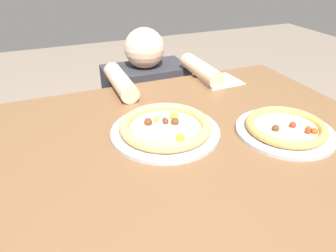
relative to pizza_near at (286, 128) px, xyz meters
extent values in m
cube|color=brown|center=(-0.28, 0.08, -0.04)|extent=(1.22, 0.94, 0.04)
cylinder|color=brown|center=(-0.81, 0.48, -0.41)|extent=(0.07, 0.07, 0.71)
cylinder|color=brown|center=(0.25, 0.48, -0.41)|extent=(0.07, 0.07, 0.71)
cylinder|color=#B7B7BC|center=(0.00, 0.00, -0.01)|extent=(0.30, 0.30, 0.01)
cylinder|color=beige|center=(0.00, 0.00, 0.00)|extent=(0.19, 0.19, 0.01)
torus|color=tan|center=(0.00, 0.00, 0.01)|extent=(0.24, 0.24, 0.03)
sphere|color=maroon|center=(0.02, -0.01, 0.01)|extent=(0.02, 0.02, 0.02)
sphere|color=#BF4C19|center=(0.05, -0.06, 0.01)|extent=(0.02, 0.02, 0.02)
sphere|color=brown|center=(-0.04, 0.00, 0.01)|extent=(0.02, 0.02, 0.02)
sphere|color=#BF4C19|center=(0.05, -0.04, 0.01)|extent=(0.02, 0.02, 0.02)
sphere|color=maroon|center=(0.03, -0.05, 0.01)|extent=(0.02, 0.02, 0.02)
cylinder|color=#B7B7BC|center=(-0.34, 0.14, -0.01)|extent=(0.33, 0.33, 0.01)
cylinder|color=#EFD68C|center=(-0.34, 0.14, 0.00)|extent=(0.22, 0.22, 0.01)
torus|color=tan|center=(-0.34, 0.14, 0.01)|extent=(0.28, 0.28, 0.03)
sphere|color=brown|center=(-0.30, 0.15, 0.01)|extent=(0.02, 0.02, 0.02)
sphere|color=brown|center=(-0.33, 0.16, 0.01)|extent=(0.02, 0.02, 0.02)
sphere|color=brown|center=(-0.33, 0.17, 0.01)|extent=(0.02, 0.02, 0.02)
sphere|color=gold|center=(-0.33, 0.06, 0.01)|extent=(0.02, 0.02, 0.02)
sphere|color=gold|center=(-0.29, 0.18, 0.01)|extent=(0.03, 0.03, 0.03)
sphere|color=brown|center=(-0.38, 0.17, 0.01)|extent=(0.03, 0.03, 0.03)
sphere|color=gold|center=(-0.35, 0.18, 0.01)|extent=(0.02, 0.02, 0.02)
cube|color=white|center=(0.03, 0.44, -0.02)|extent=(0.17, 0.15, 0.00)
cylinder|color=#333847|center=(-0.20, 0.75, -0.54)|extent=(0.32, 0.32, 0.45)
cube|color=#2D2D33|center=(-0.20, 0.75, -0.17)|extent=(0.40, 0.22, 0.30)
sphere|color=beige|center=(-0.20, 0.75, 0.07)|extent=(0.19, 0.19, 0.19)
cylinder|color=beige|center=(-0.38, 0.52, 0.02)|extent=(0.07, 0.28, 0.07)
cylinder|color=beige|center=(-0.02, 0.52, 0.02)|extent=(0.07, 0.28, 0.07)
camera|label=1|loc=(-0.64, -0.62, 0.48)|focal=33.45mm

